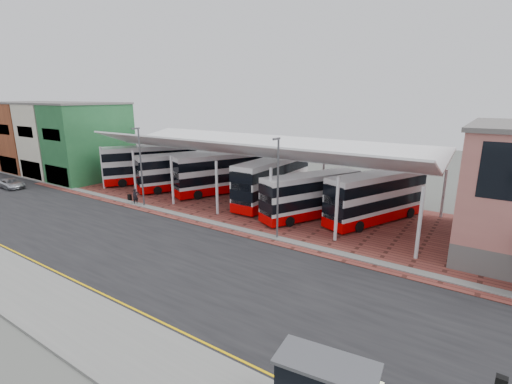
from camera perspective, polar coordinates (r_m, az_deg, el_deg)
ground at (r=26.34m, az=-7.76°, el=-10.44°), size 140.00×140.00×0.00m
road at (r=25.68m, az=-9.27°, el=-11.17°), size 120.00×14.00×0.02m
forecourt at (r=35.49m, az=8.83°, el=-3.74°), size 72.00×16.00×0.06m
sidewalk at (r=21.35m, az=-24.85°, el=-17.96°), size 120.00×4.00×0.14m
north_kerb at (r=30.81m, az=-0.05°, el=-6.36°), size 120.00×0.80×0.14m
yellow_line_near at (r=22.26m, az=-20.31°, el=-16.21°), size 120.00×0.12×0.01m
yellow_line_far at (r=22.40m, az=-19.67°, el=-15.93°), size 120.00×0.12×0.01m
canopy at (r=38.91m, az=-0.99°, el=6.77°), size 37.00×11.63×7.07m
shop_green at (r=54.60m, az=-24.20°, el=7.05°), size 6.40×10.20×10.22m
shop_cream at (r=60.19m, az=-27.53°, el=7.27°), size 6.40×10.20×10.22m
shop_brick at (r=65.95m, az=-30.29°, el=7.43°), size 6.40×10.20×10.22m
shop_ochre at (r=71.84m, az=-32.61°, el=7.56°), size 6.40×10.20×10.22m
lamp_west at (r=39.04m, az=-17.31°, el=4.01°), size 0.16×0.90×8.07m
lamp_east at (r=28.57m, az=3.35°, el=0.95°), size 0.16×0.90×8.07m
bus_0 at (r=50.14m, az=-15.96°, el=4.10°), size 8.51×11.25×4.79m
bus_1 at (r=45.72m, az=-11.34°, el=3.13°), size 6.99×10.54×4.36m
bus_2 at (r=43.19m, az=-5.35°, el=2.88°), size 6.96×11.33×4.64m
bus_3 at (r=38.93m, az=2.54°, el=1.68°), size 2.96×11.46×4.71m
bus_4 at (r=34.59m, az=8.46°, el=-0.62°), size 6.41×9.98×4.11m
bus_5 at (r=34.83m, az=18.00°, el=-0.82°), size 6.48×10.87×4.43m
silver_car at (r=54.81m, az=-33.52°, el=1.11°), size 4.29×2.04×1.18m
pedestrian at (r=40.62m, az=-18.04°, el=-0.67°), size 0.54×0.69×1.67m
suitcase at (r=42.55m, az=-18.87°, el=-0.78°), size 0.38×0.27×0.65m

